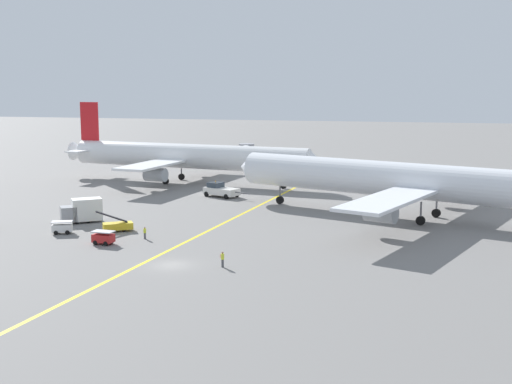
{
  "coord_description": "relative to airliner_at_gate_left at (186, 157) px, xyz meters",
  "views": [
    {
      "loc": [
        26.99,
        -67.45,
        19.95
      ],
      "look_at": [
        2.64,
        27.99,
        4.0
      ],
      "focal_mm": 46.63,
      "sensor_mm": 36.0,
      "label": 1
    }
  ],
  "objects": [
    {
      "name": "ground_crew_marshaller_foreground",
      "position": [
        12.18,
        -48.86,
        -4.6
      ],
      "size": [
        0.36,
        0.36,
        1.59
      ],
      "color": "#4C4C51",
      "rests_on": "ground"
    },
    {
      "name": "ground_crew_wing_walker_right",
      "position": [
        26.05,
        -59.36,
        -4.51
      ],
      "size": [
        0.4,
        0.44,
        1.75
      ],
      "color": "#4C4C51",
      "rests_on": "ground"
    },
    {
      "name": "gse_belt_loader_portside",
      "position": [
        6.67,
        -45.54,
        -4.6
      ],
      "size": [
        4.81,
        3.71,
        3.02
      ],
      "color": "gold",
      "rests_on": "ground"
    },
    {
      "name": "taxiway_stripe",
      "position": [
        17.88,
        -49.94,
        -5.42
      ],
      "size": [
        12.65,
        119.43,
        0.01
      ],
      "primitive_type": "cube",
      "rotation": [
        0.0,
        0.0,
        -0.1
      ],
      "color": "yellow",
      "rests_on": "ground"
    },
    {
      "name": "jet_bridge",
      "position": [
        5.87,
        24.97,
        -1.6
      ],
      "size": [
        6.83,
        16.0,
        5.61
      ],
      "color": "#B7B7BC",
      "rests_on": "ground"
    },
    {
      "name": "airliner_being_pushed",
      "position": [
        45.09,
        -26.68,
        0.25
      ],
      "size": [
        58.62,
        46.79,
        15.61
      ],
      "color": "white",
      "rests_on": "ground"
    },
    {
      "name": "ground_plane",
      "position": [
        20.23,
        -59.94,
        -5.43
      ],
      "size": [
        600.0,
        600.0,
        0.0
      ],
      "primitive_type": "plane",
      "color": "slate"
    },
    {
      "name": "pushback_tug",
      "position": [
        11.9,
        -14.72,
        -4.22
      ],
      "size": [
        9.46,
        5.23,
        2.84
      ],
      "color": "white",
      "rests_on": "ground"
    },
    {
      "name": "airliner_at_gate_left",
      "position": [
        0.0,
        0.0,
        0.0
      ],
      "size": [
        56.85,
        38.85,
        16.25
      ],
      "color": "white",
      "rests_on": "ground"
    },
    {
      "name": "gse_catering_truck_tall",
      "position": [
        -0.99,
        -41.32,
        -3.67
      ],
      "size": [
        6.12,
        5.41,
        3.5
      ],
      "color": "gray",
      "rests_on": "ground"
    },
    {
      "name": "gse_baggage_cart_near_cluster",
      "position": [
        8.3,
        -52.9,
        -4.57
      ],
      "size": [
        2.84,
        1.77,
        1.71
      ],
      "color": "red",
      "rests_on": "ground"
    },
    {
      "name": "gse_baggage_cart_trailing",
      "position": [
        0.07,
        -48.73,
        -4.57
      ],
      "size": [
        3.12,
        2.49,
        1.71
      ],
      "color": "silver",
      "rests_on": "ground"
    }
  ]
}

